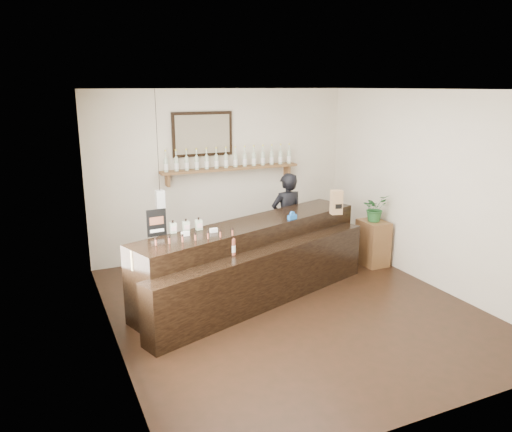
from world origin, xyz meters
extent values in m
plane|color=black|center=(0.00, 0.00, 0.00)|extent=(5.00, 5.00, 0.00)
plane|color=beige|center=(0.00, 2.50, 1.40)|extent=(4.50, 0.00, 4.50)
plane|color=beige|center=(0.00, -2.50, 1.40)|extent=(4.50, 0.00, 4.50)
plane|color=beige|center=(-2.25, 0.00, 1.40)|extent=(0.00, 5.00, 5.00)
plane|color=beige|center=(2.25, 0.00, 1.40)|extent=(0.00, 5.00, 5.00)
plane|color=white|center=(0.00, 0.00, 2.80)|extent=(5.00, 5.00, 0.00)
cube|color=brown|center=(0.10, 2.37, 1.50)|extent=(2.40, 0.25, 0.04)
cube|color=brown|center=(-0.98, 2.40, 1.38)|extent=(0.04, 0.20, 0.20)
cube|color=brown|center=(1.18, 2.40, 1.38)|extent=(0.04, 0.20, 0.20)
cube|color=black|center=(-0.35, 2.47, 2.08)|extent=(1.02, 0.04, 0.72)
cube|color=#3F3828|center=(-0.35, 2.44, 2.08)|extent=(0.92, 0.01, 0.62)
cube|color=white|center=(-1.30, 1.60, 1.25)|extent=(0.12, 0.12, 0.28)
cylinder|color=black|center=(-1.30, 1.60, 2.09)|extent=(0.01, 0.01, 1.41)
cylinder|color=#B1C3A3|center=(-1.00, 2.37, 1.62)|extent=(0.07, 0.07, 0.20)
cone|color=#B1C3A3|center=(-1.00, 2.37, 1.75)|extent=(0.07, 0.07, 0.05)
cylinder|color=#B1C3A3|center=(-1.00, 2.37, 1.81)|extent=(0.02, 0.02, 0.07)
cylinder|color=gold|center=(-1.00, 2.37, 1.86)|extent=(0.03, 0.03, 0.02)
cylinder|color=white|center=(-1.00, 2.37, 1.60)|extent=(0.07, 0.07, 0.09)
cylinder|color=#B1C3A3|center=(-0.83, 2.37, 1.62)|extent=(0.07, 0.07, 0.20)
cone|color=#B1C3A3|center=(-0.83, 2.37, 1.75)|extent=(0.07, 0.07, 0.05)
cylinder|color=#B1C3A3|center=(-0.83, 2.37, 1.81)|extent=(0.02, 0.02, 0.07)
cylinder|color=gold|center=(-0.83, 2.37, 1.86)|extent=(0.03, 0.03, 0.02)
cylinder|color=white|center=(-0.83, 2.37, 1.60)|extent=(0.07, 0.07, 0.09)
cylinder|color=#B1C3A3|center=(-0.66, 2.37, 1.62)|extent=(0.07, 0.07, 0.20)
cone|color=#B1C3A3|center=(-0.66, 2.37, 1.75)|extent=(0.07, 0.07, 0.05)
cylinder|color=#B1C3A3|center=(-0.66, 2.37, 1.81)|extent=(0.02, 0.02, 0.07)
cylinder|color=gold|center=(-0.66, 2.37, 1.86)|extent=(0.03, 0.03, 0.02)
cylinder|color=white|center=(-0.66, 2.37, 1.60)|extent=(0.07, 0.07, 0.09)
cylinder|color=#B1C3A3|center=(-0.49, 2.37, 1.62)|extent=(0.07, 0.07, 0.20)
cone|color=#B1C3A3|center=(-0.49, 2.37, 1.75)|extent=(0.07, 0.07, 0.05)
cylinder|color=#B1C3A3|center=(-0.49, 2.37, 1.81)|extent=(0.02, 0.02, 0.07)
cylinder|color=gold|center=(-0.49, 2.37, 1.86)|extent=(0.03, 0.03, 0.02)
cylinder|color=white|center=(-0.49, 2.37, 1.60)|extent=(0.07, 0.07, 0.09)
cylinder|color=#B1C3A3|center=(-0.32, 2.37, 1.62)|extent=(0.07, 0.07, 0.20)
cone|color=#B1C3A3|center=(-0.32, 2.37, 1.75)|extent=(0.07, 0.07, 0.05)
cylinder|color=#B1C3A3|center=(-0.32, 2.37, 1.81)|extent=(0.02, 0.02, 0.07)
cylinder|color=gold|center=(-0.32, 2.37, 1.86)|extent=(0.03, 0.03, 0.02)
cylinder|color=white|center=(-0.32, 2.37, 1.60)|extent=(0.07, 0.07, 0.09)
cylinder|color=#B1C3A3|center=(-0.15, 2.37, 1.62)|extent=(0.07, 0.07, 0.20)
cone|color=#B1C3A3|center=(-0.15, 2.37, 1.75)|extent=(0.07, 0.07, 0.05)
cylinder|color=#B1C3A3|center=(-0.15, 2.37, 1.81)|extent=(0.02, 0.02, 0.07)
cylinder|color=gold|center=(-0.15, 2.37, 1.86)|extent=(0.03, 0.03, 0.02)
cylinder|color=white|center=(-0.15, 2.37, 1.60)|extent=(0.07, 0.07, 0.09)
cylinder|color=#B1C3A3|center=(0.02, 2.37, 1.62)|extent=(0.07, 0.07, 0.20)
cone|color=#B1C3A3|center=(0.02, 2.37, 1.75)|extent=(0.07, 0.07, 0.05)
cylinder|color=#B1C3A3|center=(0.02, 2.37, 1.81)|extent=(0.02, 0.02, 0.07)
cylinder|color=gold|center=(0.02, 2.37, 1.86)|extent=(0.03, 0.03, 0.02)
cylinder|color=white|center=(0.02, 2.37, 1.60)|extent=(0.07, 0.07, 0.09)
cylinder|color=#B1C3A3|center=(0.18, 2.37, 1.62)|extent=(0.07, 0.07, 0.20)
cone|color=#B1C3A3|center=(0.18, 2.37, 1.75)|extent=(0.07, 0.07, 0.05)
cylinder|color=#B1C3A3|center=(0.18, 2.37, 1.81)|extent=(0.02, 0.02, 0.07)
cylinder|color=gold|center=(0.18, 2.37, 1.86)|extent=(0.03, 0.03, 0.02)
cylinder|color=white|center=(0.18, 2.37, 1.60)|extent=(0.07, 0.07, 0.09)
cylinder|color=#B1C3A3|center=(0.35, 2.37, 1.62)|extent=(0.07, 0.07, 0.20)
cone|color=#B1C3A3|center=(0.35, 2.37, 1.75)|extent=(0.07, 0.07, 0.05)
cylinder|color=#B1C3A3|center=(0.35, 2.37, 1.81)|extent=(0.02, 0.02, 0.07)
cylinder|color=gold|center=(0.35, 2.37, 1.86)|extent=(0.03, 0.03, 0.02)
cylinder|color=white|center=(0.35, 2.37, 1.60)|extent=(0.07, 0.07, 0.09)
cylinder|color=#B1C3A3|center=(0.52, 2.37, 1.62)|extent=(0.07, 0.07, 0.20)
cone|color=#B1C3A3|center=(0.52, 2.37, 1.75)|extent=(0.07, 0.07, 0.05)
cylinder|color=#B1C3A3|center=(0.52, 2.37, 1.81)|extent=(0.02, 0.02, 0.07)
cylinder|color=gold|center=(0.52, 2.37, 1.86)|extent=(0.03, 0.03, 0.02)
cylinder|color=white|center=(0.52, 2.37, 1.60)|extent=(0.07, 0.07, 0.09)
cylinder|color=#B1C3A3|center=(0.69, 2.37, 1.62)|extent=(0.07, 0.07, 0.20)
cone|color=#B1C3A3|center=(0.69, 2.37, 1.75)|extent=(0.07, 0.07, 0.05)
cylinder|color=#B1C3A3|center=(0.69, 2.37, 1.81)|extent=(0.02, 0.02, 0.07)
cylinder|color=gold|center=(0.69, 2.37, 1.86)|extent=(0.03, 0.03, 0.02)
cylinder|color=white|center=(0.69, 2.37, 1.60)|extent=(0.07, 0.07, 0.09)
cylinder|color=#B1C3A3|center=(0.86, 2.37, 1.62)|extent=(0.07, 0.07, 0.20)
cone|color=#B1C3A3|center=(0.86, 2.37, 1.75)|extent=(0.07, 0.07, 0.05)
cylinder|color=#B1C3A3|center=(0.86, 2.37, 1.81)|extent=(0.02, 0.02, 0.07)
cylinder|color=gold|center=(0.86, 2.37, 1.86)|extent=(0.03, 0.03, 0.02)
cylinder|color=white|center=(0.86, 2.37, 1.60)|extent=(0.07, 0.07, 0.09)
cylinder|color=#B1C3A3|center=(1.03, 2.37, 1.62)|extent=(0.07, 0.07, 0.20)
cone|color=#B1C3A3|center=(1.03, 2.37, 1.75)|extent=(0.07, 0.07, 0.05)
cylinder|color=#B1C3A3|center=(1.03, 2.37, 1.81)|extent=(0.02, 0.02, 0.07)
cylinder|color=gold|center=(1.03, 2.37, 1.86)|extent=(0.03, 0.03, 0.02)
cylinder|color=white|center=(1.03, 2.37, 1.60)|extent=(0.07, 0.07, 0.09)
cylinder|color=#B1C3A3|center=(1.20, 2.37, 1.62)|extent=(0.07, 0.07, 0.20)
cone|color=#B1C3A3|center=(1.20, 2.37, 1.75)|extent=(0.07, 0.07, 0.05)
cylinder|color=#B1C3A3|center=(1.20, 2.37, 1.81)|extent=(0.02, 0.02, 0.07)
cylinder|color=gold|center=(1.20, 2.37, 1.86)|extent=(0.03, 0.03, 0.02)
cylinder|color=white|center=(1.20, 2.37, 1.60)|extent=(0.07, 0.07, 0.09)
cube|color=black|center=(-0.25, 0.70, 0.51)|extent=(3.66, 1.79, 1.02)
cube|color=black|center=(-0.25, 0.22, 0.39)|extent=(3.56, 1.48, 0.77)
cube|color=white|center=(-1.27, 0.46, 1.05)|extent=(0.10, 0.04, 0.05)
cube|color=white|center=(-0.89, 0.46, 1.05)|extent=(0.10, 0.04, 0.05)
cube|color=#CDB87D|center=(-1.95, 0.22, 0.83)|extent=(0.12, 0.12, 0.12)
cube|color=#CDB87D|center=(-1.95, 0.22, 0.95)|extent=(0.12, 0.12, 0.12)
cube|color=#B1C3A3|center=(-1.38, 0.65, 1.09)|extent=(0.08, 0.08, 0.13)
cube|color=beige|center=(-1.38, 0.60, 1.09)|extent=(0.07, 0.00, 0.06)
cylinder|color=black|center=(-1.38, 0.65, 1.18)|extent=(0.02, 0.02, 0.03)
cube|color=#B1C3A3|center=(-1.20, 0.65, 1.09)|extent=(0.08, 0.08, 0.13)
cube|color=beige|center=(-1.20, 0.60, 1.09)|extent=(0.07, 0.00, 0.06)
cylinder|color=black|center=(-1.20, 0.65, 1.18)|extent=(0.02, 0.02, 0.03)
cube|color=#B1C3A3|center=(-1.03, 0.65, 1.09)|extent=(0.08, 0.08, 0.13)
cube|color=beige|center=(-1.03, 0.60, 1.09)|extent=(0.07, 0.00, 0.06)
cylinder|color=black|center=(-1.03, 0.65, 1.18)|extent=(0.02, 0.02, 0.03)
cylinder|color=#994733|center=(-1.70, 0.22, 0.88)|extent=(0.07, 0.07, 0.20)
cone|color=#994733|center=(-1.70, 0.22, 1.00)|extent=(0.07, 0.07, 0.05)
cylinder|color=#994733|center=(-1.70, 0.22, 1.06)|extent=(0.02, 0.02, 0.07)
cylinder|color=black|center=(-1.70, 0.22, 1.11)|extent=(0.03, 0.03, 0.02)
cylinder|color=white|center=(-1.70, 0.22, 0.86)|extent=(0.07, 0.07, 0.09)
cylinder|color=#994733|center=(-1.54, 0.22, 0.88)|extent=(0.07, 0.07, 0.20)
cone|color=#994733|center=(-1.54, 0.22, 1.00)|extent=(0.07, 0.07, 0.05)
cylinder|color=#994733|center=(-1.54, 0.22, 1.06)|extent=(0.02, 0.02, 0.07)
cylinder|color=black|center=(-1.54, 0.22, 1.11)|extent=(0.03, 0.03, 0.02)
cylinder|color=white|center=(-1.54, 0.22, 0.86)|extent=(0.07, 0.07, 0.09)
cylinder|color=#994733|center=(-1.38, 0.22, 0.88)|extent=(0.07, 0.07, 0.20)
cone|color=#994733|center=(-1.38, 0.22, 1.00)|extent=(0.07, 0.07, 0.05)
cylinder|color=#994733|center=(-1.38, 0.22, 1.06)|extent=(0.02, 0.02, 0.07)
cylinder|color=black|center=(-1.38, 0.22, 1.11)|extent=(0.03, 0.03, 0.02)
cylinder|color=white|center=(-1.38, 0.22, 0.86)|extent=(0.07, 0.07, 0.09)
cylinder|color=#994733|center=(-1.22, 0.22, 0.88)|extent=(0.07, 0.07, 0.20)
cone|color=#994733|center=(-1.22, 0.22, 1.00)|extent=(0.07, 0.07, 0.05)
cylinder|color=#994733|center=(-1.22, 0.22, 1.06)|extent=(0.02, 0.02, 0.07)
cylinder|color=black|center=(-1.22, 0.22, 1.11)|extent=(0.03, 0.03, 0.02)
cylinder|color=white|center=(-1.22, 0.22, 0.86)|extent=(0.07, 0.07, 0.09)
cylinder|color=#994733|center=(-1.05, 0.22, 0.88)|extent=(0.07, 0.07, 0.20)
cone|color=#994733|center=(-1.05, 0.22, 1.00)|extent=(0.07, 0.07, 0.05)
cylinder|color=#994733|center=(-1.05, 0.22, 1.06)|extent=(0.02, 0.02, 0.07)
cylinder|color=black|center=(-1.05, 0.22, 1.11)|extent=(0.03, 0.03, 0.02)
cylinder|color=white|center=(-1.05, 0.22, 0.86)|extent=(0.07, 0.07, 0.09)
cylinder|color=#994733|center=(-0.89, 0.22, 0.88)|extent=(0.07, 0.07, 0.20)
cone|color=#994733|center=(-0.89, 0.22, 1.00)|extent=(0.07, 0.07, 0.05)
cylinder|color=#994733|center=(-0.89, 0.22, 1.06)|extent=(0.02, 0.02, 0.07)
cylinder|color=black|center=(-0.89, 0.22, 1.11)|extent=(0.03, 0.03, 0.02)
cylinder|color=white|center=(-0.89, 0.22, 0.86)|extent=(0.07, 0.07, 0.09)
cylinder|color=#994733|center=(-0.73, 0.22, 0.88)|extent=(0.07, 0.07, 0.20)
cone|color=#994733|center=(-0.73, 0.22, 1.00)|extent=(0.07, 0.07, 0.05)
cylinder|color=#994733|center=(-0.73, 0.22, 1.06)|extent=(0.02, 0.02, 0.07)
cylinder|color=black|center=(-0.73, 0.22, 1.11)|extent=(0.03, 0.03, 0.02)
cylinder|color=white|center=(-0.73, 0.22, 0.86)|extent=(0.07, 0.07, 0.09)
cube|color=black|center=(-1.59, 0.60, 1.19)|extent=(0.25, 0.04, 0.34)
cube|color=brown|center=(-1.59, 0.59, 1.22)|extent=(0.18, 0.02, 0.10)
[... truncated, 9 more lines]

